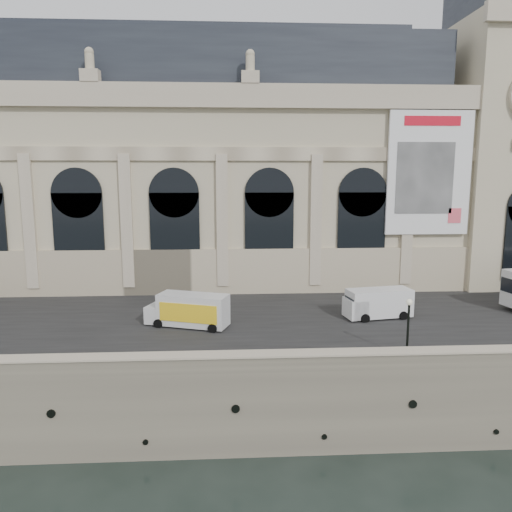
{
  "coord_description": "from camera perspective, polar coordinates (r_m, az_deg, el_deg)",
  "views": [
    {
      "loc": [
        1.61,
        -31.0,
        19.08
      ],
      "look_at": [
        4.59,
        22.0,
        10.18
      ],
      "focal_mm": 35.0,
      "sensor_mm": 36.0,
      "label": 1
    }
  ],
  "objects": [
    {
      "name": "ground",
      "position": [
        36.44,
        -5.7,
        -22.11
      ],
      "size": [
        260.0,
        260.0,
        0.0
      ],
      "primitive_type": "plane",
      "color": "black",
      "rests_on": "ground"
    },
    {
      "name": "quay",
      "position": [
        67.95,
        -4.5,
        -4.2
      ],
      "size": [
        160.0,
        70.0,
        6.0
      ],
      "primitive_type": "cube",
      "color": "gray",
      "rests_on": "ground"
    },
    {
      "name": "street",
      "position": [
        46.88,
        -5.1,
        -6.68
      ],
      "size": [
        160.0,
        24.0,
        0.06
      ],
      "primitive_type": "cube",
      "color": "#2D2D2D",
      "rests_on": "quay"
    },
    {
      "name": "parapet",
      "position": [
        34.01,
        -5.84,
        -12.03
      ],
      "size": [
        160.0,
        1.4,
        1.21
      ],
      "color": "gray",
      "rests_on": "quay"
    },
    {
      "name": "museum",
      "position": [
        62.33,
        -10.37,
        9.96
      ],
      "size": [
        69.0,
        18.7,
        29.1
      ],
      "color": "beige",
      "rests_on": "quay"
    },
    {
      "name": "clock_pavilion",
      "position": [
        67.38,
        26.16,
        12.26
      ],
      "size": [
        13.0,
        14.72,
        36.7
      ],
      "color": "beige",
      "rests_on": "quay"
    },
    {
      "name": "van_c",
      "position": [
        46.57,
        13.46,
        -5.32
      ],
      "size": [
        6.3,
        3.27,
        2.67
      ],
      "color": "white",
      "rests_on": "quay"
    },
    {
      "name": "box_truck",
      "position": [
        43.27,
        -7.7,
        -6.18
      ],
      "size": [
        7.44,
        4.42,
        2.86
      ],
      "color": "silver",
      "rests_on": "quay"
    },
    {
      "name": "lamp_right",
      "position": [
        37.21,
        16.97,
        -7.98
      ],
      "size": [
        0.44,
        0.44,
        4.34
      ],
      "color": "black",
      "rests_on": "quay"
    }
  ]
}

